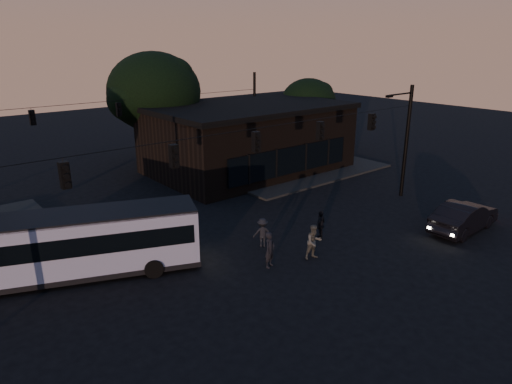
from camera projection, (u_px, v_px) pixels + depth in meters
ground at (312, 276)px, 20.78m from camera, size 120.00×120.00×0.00m
sidewalk_far_right at (291, 167)px, 38.25m from camera, size 14.00×10.00×0.15m
building at (248, 137)px, 37.05m from camera, size 15.40×10.41×5.40m
tree_behind at (154, 92)px, 37.35m from camera, size 7.60×7.60×9.43m
tree_right at (308, 102)px, 43.36m from camera, size 5.20×5.20×6.86m
signal_rig_near at (256, 164)px, 22.30m from camera, size 26.24×0.30×7.50m
signal_rig_far at (120, 125)px, 34.10m from camera, size 26.24×0.30×7.50m
bus at (77, 242)px, 20.29m from camera, size 10.75×6.26×2.99m
car at (464, 217)px, 25.50m from camera, size 5.09×1.89×1.66m
pedestrian_a at (270, 250)px, 21.35m from camera, size 0.75×0.62×1.76m
pedestrian_b at (314, 242)px, 22.16m from camera, size 1.00×0.86×1.76m
pedestrian_c at (321, 225)px, 24.41m from camera, size 1.02×0.72×1.61m
pedestrian_d at (263, 232)px, 23.52m from camera, size 1.15×1.01×1.55m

